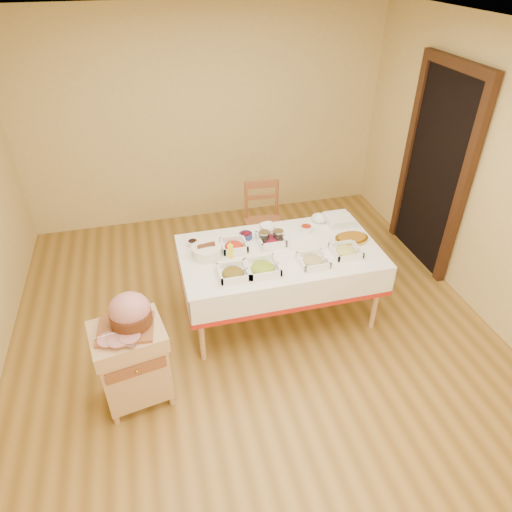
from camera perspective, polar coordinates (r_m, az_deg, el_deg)
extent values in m
plane|color=olive|center=(4.37, 0.05, -10.29)|extent=(5.00, 5.00, 0.00)
plane|color=white|center=(3.14, 0.08, 25.65)|extent=(5.00, 5.00, 0.00)
plane|color=#DDC377|center=(5.83, -6.37, 16.56)|extent=(4.50, 0.00, 4.50)
plane|color=#DDC377|center=(4.62, 28.45, 7.55)|extent=(0.00, 5.00, 5.00)
cube|color=black|center=(5.32, 21.47, 9.65)|extent=(0.06, 0.90, 2.10)
cube|color=#3B2012|center=(4.95, 24.33, 7.12)|extent=(0.08, 0.10, 2.10)
cube|color=#3B2012|center=(5.68, 18.60, 11.81)|extent=(0.08, 0.10, 2.10)
cube|color=#3B2012|center=(4.99, 24.08, 21.07)|extent=(0.08, 1.10, 0.10)
cube|color=tan|center=(4.20, 3.00, 0.36)|extent=(1.80, 1.00, 0.04)
cylinder|color=tan|center=(3.98, -6.86, -9.10)|extent=(0.05, 0.05, 0.71)
cylinder|color=tan|center=(4.62, -8.46, -2.08)|extent=(0.05, 0.05, 0.71)
cylinder|color=tan|center=(4.40, 14.78, -5.17)|extent=(0.05, 0.05, 0.71)
cylinder|color=tan|center=(4.99, 10.49, 0.75)|extent=(0.05, 0.05, 0.71)
cube|color=white|center=(4.18, 3.01, 0.65)|extent=(1.82, 1.02, 0.01)
cube|color=tan|center=(3.79, -14.99, -13.27)|extent=(0.56, 0.48, 0.53)
cube|color=tan|center=(3.55, -15.79, -9.67)|extent=(0.60, 0.53, 0.13)
cube|color=brown|center=(3.52, -15.31, -13.79)|extent=(0.44, 0.09, 0.11)
sphere|color=gold|center=(3.51, -15.30, -13.91)|extent=(0.03, 0.03, 0.03)
cylinder|color=tan|center=(3.93, -17.55, -18.57)|extent=(0.04, 0.04, 0.09)
cylinder|color=tan|center=(4.15, -17.54, -14.74)|extent=(0.04, 0.04, 0.09)
cylinder|color=tan|center=(3.89, -10.83, -17.78)|extent=(0.04, 0.04, 0.09)
cylinder|color=tan|center=(4.12, -11.31, -13.97)|extent=(0.04, 0.04, 0.09)
cube|color=brown|center=(5.15, 1.05, 3.91)|extent=(0.44, 0.42, 0.03)
cylinder|color=brown|center=(5.10, -0.55, 0.44)|extent=(0.04, 0.04, 0.44)
cylinder|color=brown|center=(5.40, -1.20, 2.53)|extent=(0.04, 0.04, 0.44)
cylinder|color=brown|center=(5.16, 3.34, 0.84)|extent=(0.04, 0.04, 0.44)
cylinder|color=brown|center=(5.45, 2.49, 2.88)|extent=(0.04, 0.04, 0.44)
cylinder|color=brown|center=(5.17, -1.26, 6.84)|extent=(0.04, 0.04, 0.47)
cylinder|color=brown|center=(5.23, 2.61, 7.16)|extent=(0.04, 0.04, 0.47)
cube|color=brown|center=(5.11, 0.70, 8.97)|extent=(0.38, 0.06, 0.09)
cube|color=brown|center=(3.50, -15.99, -8.74)|extent=(0.40, 0.32, 0.03)
ellipsoid|color=tan|center=(3.43, -15.55, -6.44)|extent=(0.30, 0.27, 0.26)
cylinder|color=#542B13|center=(3.48, -15.37, -7.32)|extent=(0.30, 0.30, 0.10)
cube|color=silver|center=(3.38, -16.84, -10.45)|extent=(0.25, 0.11, 0.00)
cylinder|color=silver|center=(3.46, -17.36, -9.20)|extent=(0.29, 0.09, 0.01)
cube|color=white|center=(3.86, -2.88, -2.44)|extent=(0.25, 0.25, 0.02)
ellipsoid|color=#A32612|center=(3.84, -2.89, -2.15)|extent=(0.19, 0.19, 0.07)
cylinder|color=silver|center=(3.83, -2.02, -2.20)|extent=(0.15, 0.01, 0.11)
cube|color=white|center=(3.91, 0.84, -1.81)|extent=(0.27, 0.27, 0.02)
ellipsoid|color=gold|center=(3.89, 0.85, -1.50)|extent=(0.21, 0.21, 0.07)
cylinder|color=silver|center=(3.88, 1.80, -1.57)|extent=(0.15, 0.01, 0.11)
cube|color=white|center=(4.03, 7.15, -0.89)|extent=(0.24, 0.24, 0.01)
ellipsoid|color=tan|center=(4.02, 7.18, -0.62)|extent=(0.18, 0.18, 0.06)
cylinder|color=silver|center=(4.01, 8.02, -0.67)|extent=(0.14, 0.01, 0.10)
cube|color=white|center=(4.20, 11.14, 0.34)|extent=(0.25, 0.25, 0.01)
ellipsoid|color=#CDC761|center=(4.19, 11.17, 0.60)|extent=(0.19, 0.19, 0.07)
cylinder|color=silver|center=(4.19, 11.98, 0.54)|extent=(0.13, 0.01, 0.09)
cube|color=white|center=(4.19, -2.77, 0.98)|extent=(0.23, 0.23, 0.02)
ellipsoid|color=red|center=(4.18, -2.78, 1.24)|extent=(0.17, 0.17, 0.06)
cylinder|color=silver|center=(4.17, -2.04, 1.23)|extent=(0.15, 0.01, 0.11)
cube|color=white|center=(4.27, 1.89, 1.69)|extent=(0.25, 0.25, 0.02)
ellipsoid|color=maroon|center=(4.26, 1.89, 1.97)|extent=(0.19, 0.19, 0.07)
cylinder|color=silver|center=(4.25, 2.69, 1.96)|extent=(0.16, 0.01, 0.12)
cylinder|color=white|center=(4.27, -7.89, 1.62)|extent=(0.11, 0.11, 0.05)
cylinder|color=black|center=(4.26, -7.91, 1.79)|extent=(0.09, 0.09, 0.02)
cylinder|color=navy|center=(4.34, -1.29, 2.55)|extent=(0.13, 0.13, 0.05)
cylinder|color=maroon|center=(4.33, -1.29, 2.74)|extent=(0.10, 0.10, 0.02)
cylinder|color=white|center=(4.46, 6.28, 3.41)|extent=(0.12, 0.12, 0.06)
cylinder|color=red|center=(4.45, 6.29, 3.62)|extent=(0.10, 0.10, 0.02)
imported|color=white|center=(4.50, 1.45, 3.70)|extent=(0.18, 0.18, 0.04)
imported|color=white|center=(4.66, 7.97, 4.61)|extent=(0.19, 0.19, 0.05)
cylinder|color=silver|center=(4.24, 1.03, 2.20)|extent=(0.10, 0.10, 0.12)
cylinder|color=silver|center=(4.20, 1.04, 2.95)|extent=(0.10, 0.10, 0.01)
cylinder|color=black|center=(4.24, 1.03, 2.02)|extent=(0.08, 0.08, 0.09)
cylinder|color=silver|center=(4.26, 2.77, 2.35)|extent=(0.09, 0.09, 0.12)
cylinder|color=silver|center=(4.23, 2.79, 3.08)|extent=(0.10, 0.10, 0.01)
cylinder|color=black|center=(4.27, 2.76, 2.17)|extent=(0.08, 0.08, 0.08)
cylinder|color=yellow|center=(4.06, -3.21, 0.61)|extent=(0.05, 0.05, 0.13)
cone|color=yellow|center=(4.01, -3.25, 1.54)|extent=(0.03, 0.03, 0.03)
cylinder|color=white|center=(4.10, -6.19, 0.60)|extent=(0.27, 0.27, 0.10)
cube|color=white|center=(4.67, 10.22, 4.20)|extent=(0.25, 0.25, 0.01)
cube|color=white|center=(4.66, 10.24, 4.37)|extent=(0.25, 0.25, 0.01)
cube|color=white|center=(4.66, 10.26, 4.53)|extent=(0.25, 0.25, 0.01)
cube|color=white|center=(4.65, 10.28, 4.70)|extent=(0.25, 0.25, 0.01)
cube|color=white|center=(4.64, 10.30, 4.87)|extent=(0.25, 0.25, 0.01)
ellipsoid|color=gold|center=(4.41, 11.86, 2.12)|extent=(0.32, 0.23, 0.03)
ellipsoid|color=#975C10|center=(4.40, 11.87, 2.24)|extent=(0.27, 0.19, 0.03)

